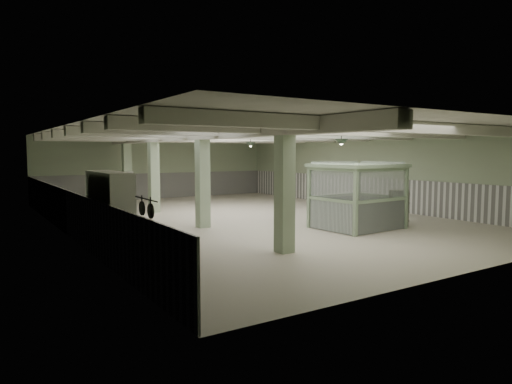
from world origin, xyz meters
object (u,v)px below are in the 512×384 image
guard_booth (357,184)px  prep_counter (113,238)px  walkin_cooler (111,214)px  filing_cabinet (399,208)px

guard_booth → prep_counter: bearing=174.6°
prep_counter → walkin_cooler: size_ratio=2.00×
walkin_cooler → prep_counter: bearing=56.6°
prep_counter → guard_booth: 8.69m
walkin_cooler → guard_booth: guard_booth is taller
walkin_cooler → filing_cabinet: bearing=-4.3°
prep_counter → filing_cabinet: filing_cabinet is taller
prep_counter → walkin_cooler: (-0.08, -0.13, 0.67)m
prep_counter → filing_cabinet: bearing=-5.1°
walkin_cooler → filing_cabinet: (10.26, -0.78, -0.46)m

